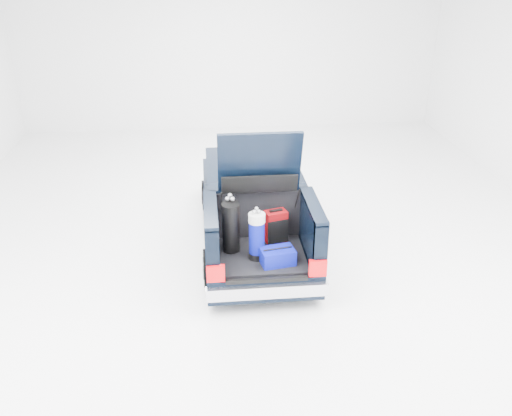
{
  "coord_description": "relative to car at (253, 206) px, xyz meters",
  "views": [
    {
      "loc": [
        -0.8,
        -8.71,
        4.93
      ],
      "look_at": [
        0.0,
        -0.5,
        0.92
      ],
      "focal_mm": 38.0,
      "sensor_mm": 36.0,
      "label": 1
    }
  ],
  "objects": [
    {
      "name": "car",
      "position": [
        0.0,
        0.0,
        0.0
      ],
      "size": [
        1.87,
        4.65,
        2.47
      ],
      "color": "black",
      "rests_on": "ground"
    },
    {
      "name": "ground",
      "position": [
        0.0,
        -0.11,
        -0.67
      ],
      "size": [
        14.0,
        14.0,
        0.0
      ],
      "primitive_type": "plane",
      "color": "white",
      "rests_on": "ground"
    },
    {
      "name": "red_suitcase",
      "position": [
        0.26,
        -1.19,
        0.19
      ],
      "size": [
        0.38,
        0.3,
        0.56
      ],
      "rotation": [
        0.0,
        0.0,
        0.27
      ],
      "color": "#680306",
      "rests_on": "car"
    },
    {
      "name": "black_golf_bag",
      "position": [
        -0.47,
        -1.47,
        0.37
      ],
      "size": [
        0.28,
        0.39,
        0.98
      ],
      "rotation": [
        0.0,
        0.0,
        -0.03
      ],
      "color": "black",
      "rests_on": "car"
    },
    {
      "name": "blue_duffel",
      "position": [
        0.2,
        -1.87,
        0.05
      ],
      "size": [
        0.55,
        0.41,
        0.26
      ],
      "rotation": [
        0.0,
        0.0,
        0.18
      ],
      "color": "#050A82",
      "rests_on": "car"
    },
    {
      "name": "blue_golf_bag",
      "position": [
        -0.09,
        -1.69,
        0.31
      ],
      "size": [
        0.33,
        0.33,
        0.85
      ],
      "rotation": [
        0.0,
        0.0,
        0.39
      ],
      "color": "black",
      "rests_on": "car"
    }
  ]
}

